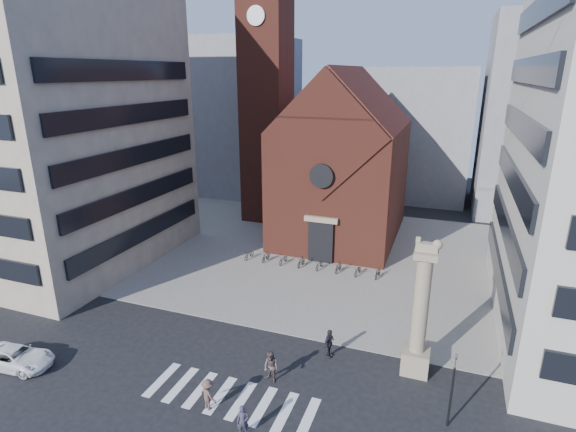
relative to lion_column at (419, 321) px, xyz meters
The scene contains 24 objects.
ground 11.01m from the lion_column, 163.32° to the right, with size 120.00×120.00×0.00m, color black.
piazza 19.18m from the lion_column, 122.03° to the left, with size 46.00×30.00×0.05m, color gray.
zebra_crossing 11.72m from the lion_column, 147.61° to the right, with size 10.20×3.20×0.01m, color white, non-canonical shape.
church 24.62m from the lion_column, 114.43° to the left, with size 12.00×16.65×18.00m.
campanile 34.29m from the lion_column, 128.68° to the left, with size 5.50×5.50×31.20m.
building_left 36.01m from the lion_column, 168.37° to the left, with size 18.00×20.00×26.00m, color tan.
bg_block_left 48.23m from the lion_column, 129.04° to the left, with size 16.00×14.00×22.00m, color gray.
bg_block_mid 42.55m from the lion_column, 95.45° to the left, with size 14.00×12.00×18.00m, color gray.
bg_block_right 41.69m from the lion_column, 72.91° to the left, with size 16.00×14.00×24.00m, color gray.
lion_column is the anchor object (origin of this frame).
traffic_light 4.62m from the lion_column, 63.54° to the right, with size 0.13×0.16×4.30m.
white_car 24.64m from the lion_column, 160.94° to the right, with size 2.11×4.57×1.27m, color white.
pedestrian_0 11.49m from the lion_column, 133.02° to the right, with size 0.62×0.40×1.69m, color #332F42.
pedestrian_1 9.12m from the lion_column, 153.50° to the right, with size 0.96×0.75×1.97m, color #4D403E.
pedestrian_2 5.88m from the lion_column, behind, with size 1.13×0.47×1.93m, color #232229.
pedestrian_3 12.71m from the lion_column, 144.97° to the right, with size 1.17×0.67×1.81m, color brown.
scooter_0 20.89m from the lion_column, 143.93° to the left, with size 0.56×1.60×0.84m, color black.
scooter_1 19.49m from the lion_column, 140.81° to the left, with size 0.44×1.55×0.93m, color black.
scooter_2 18.17m from the lion_column, 137.21° to the left, with size 0.56×1.60×0.84m, color black.
scooter_3 16.92m from the lion_column, 133.05° to the left, with size 0.44×1.55×0.93m, color black.
scooter_4 15.79m from the lion_column, 128.24° to the left, with size 0.56×1.60×0.84m, color black.
scooter_5 14.76m from the lion_column, 122.70° to the left, with size 0.44×1.55×0.93m, color black.
scooter_6 13.91m from the lion_column, 116.37° to the left, with size 0.56×1.60×0.84m, color black.
scooter_7 13.23m from the lion_column, 109.27° to the left, with size 0.44×1.55×0.93m, color black.
Camera 1 is at (10.71, -21.42, 17.42)m, focal length 28.00 mm.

